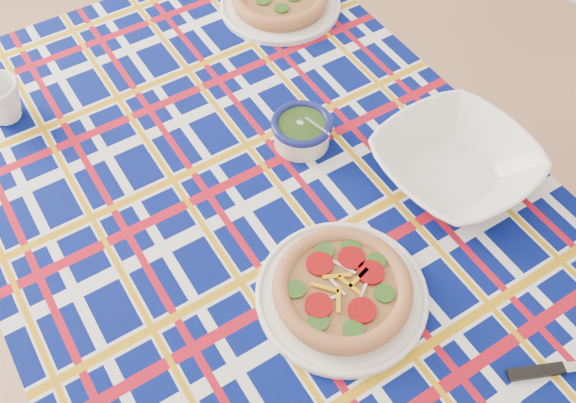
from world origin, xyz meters
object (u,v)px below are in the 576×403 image
Objects in this scene: dining_table at (282,245)px; serving_bowl at (455,163)px; pesto_bowl at (302,129)px; main_focaccia_plate at (342,289)px; mug at (0,101)px.

serving_bowl is at bearing 76.65° from dining_table.
dining_table is 14.84× the size of pesto_bowl.
pesto_bowl is (-0.25, 0.25, 0.01)m from main_focaccia_plate.
main_focaccia_plate is (0.17, -0.07, 0.11)m from dining_table.
mug is (-0.62, -0.11, 0.12)m from dining_table.
serving_bowl is 3.04× the size of mug.
main_focaccia_plate is 0.35m from serving_bowl.
mug is (-0.54, -0.29, 0.01)m from pesto_bowl.
pesto_bowl is 0.42× the size of serving_bowl.
serving_bowl is 0.91m from mug.
dining_table is 6.10× the size of main_focaccia_plate.
serving_bowl reaches higher than main_focaccia_plate.
mug reaches higher than main_focaccia_plate.
dining_table is at bearing -65.87° from pesto_bowl.
dining_table is 0.23m from pesto_bowl.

